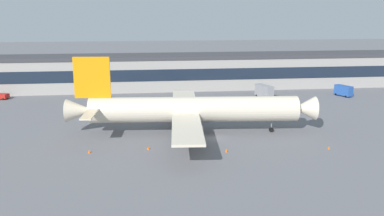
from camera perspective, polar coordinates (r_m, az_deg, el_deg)
name	(u,v)px	position (r m, az deg, el deg)	size (l,w,h in m)	color
ground_plane	(215,138)	(91.78, 3.18, -4.22)	(600.00, 600.00, 0.00)	slate
terminal_building	(186,71)	(149.57, -0.86, 5.13)	(184.58, 15.90, 12.27)	#9E9993
airliner	(190,109)	(94.05, -0.25, -0.20)	(57.56, 49.10, 17.81)	beige
catering_truck	(264,91)	(135.09, 10.06, 2.36)	(4.67, 7.65, 4.15)	gray
stair_truck	(343,90)	(144.86, 20.32, 2.34)	(4.51, 6.46, 3.55)	#2651A5
pushback_tractor	(0,96)	(145.01, -25.15, 1.53)	(5.31, 3.76, 1.75)	red
traffic_cone_0	(148,148)	(84.76, -6.11, -5.54)	(0.58, 0.58, 0.72)	#F2590C
traffic_cone_1	(329,148)	(89.11, 18.53, -5.27)	(0.47, 0.47, 0.59)	#F2590C
traffic_cone_2	(89,151)	(84.86, -14.11, -5.86)	(0.57, 0.57, 0.71)	#F2590C
traffic_cone_3	(226,150)	(83.15, 4.82, -5.90)	(0.56, 0.56, 0.69)	#F2590C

